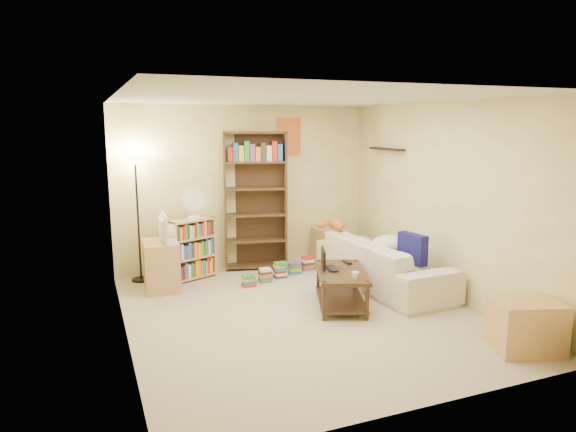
{
  "coord_description": "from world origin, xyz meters",
  "views": [
    {
      "loc": [
        -2.32,
        -5.32,
        2.22
      ],
      "look_at": [
        0.1,
        0.71,
        1.05
      ],
      "focal_mm": 32.0,
      "sensor_mm": 36.0,
      "label": 1
    }
  ],
  "objects": [
    {
      "name": "coffee_table",
      "position": [
        0.52,
        0.03,
        0.3
      ],
      "size": [
        0.9,
        1.17,
        0.46
      ],
      "rotation": [
        0.0,
        0.0,
        -0.36
      ],
      "color": "#3E2C18",
      "rests_on": "ground"
    },
    {
      "name": "mug",
      "position": [
        0.52,
        -0.32,
        0.5
      ],
      "size": [
        0.17,
        0.17,
        0.08
      ],
      "primitive_type": "imported",
      "rotation": [
        0.0,
        0.0,
        -0.58
      ],
      "color": "white",
      "rests_on": "coffee_table"
    },
    {
      "name": "tv_remote",
      "position": [
        0.75,
        0.31,
        0.47
      ],
      "size": [
        0.07,
        0.19,
        0.02
      ],
      "primitive_type": "cube",
      "rotation": [
        0.0,
        0.0,
        -0.06
      ],
      "color": "black",
      "rests_on": "coffee_table"
    },
    {
      "name": "television",
      "position": [
        -1.42,
        1.53,
        0.85
      ],
      "size": [
        0.65,
        0.15,
        0.37
      ],
      "primitive_type": "imported",
      "rotation": [
        0.0,
        0.0,
        1.52
      ],
      "color": "black",
      "rests_on": "tv_stand"
    },
    {
      "name": "book_stacks",
      "position": [
        0.28,
        1.45,
        0.1
      ],
      "size": [
        1.28,
        0.59,
        0.23
      ],
      "color": "red",
      "rests_on": "ground"
    },
    {
      "name": "room",
      "position": [
        0.0,
        0.01,
        1.62
      ],
      "size": [
        4.5,
        4.54,
        2.52
      ],
      "color": "tan",
      "rests_on": "ground"
    },
    {
      "name": "navy_pillow",
      "position": [
        1.57,
        0.07,
        0.63
      ],
      "size": [
        0.19,
        0.45,
        0.39
      ],
      "primitive_type": "cube",
      "rotation": [
        0.0,
        0.0,
        1.72
      ],
      "color": "#141357",
      "rests_on": "sofa"
    },
    {
      "name": "short_bookshelf",
      "position": [
        -0.94,
        1.87,
        0.44
      ],
      "size": [
        0.74,
        0.52,
        0.88
      ],
      "rotation": [
        0.0,
        0.0,
        0.4
      ],
      "color": "tan",
      "rests_on": "ground"
    },
    {
      "name": "tv_stand",
      "position": [
        -1.42,
        1.53,
        0.33
      ],
      "size": [
        0.48,
        0.65,
        0.67
      ],
      "primitive_type": "cube",
      "rotation": [
        0.0,
        0.0,
        -0.05
      ],
      "color": "tan",
      "rests_on": "ground"
    },
    {
      "name": "desk_fan",
      "position": [
        -0.89,
        1.83,
        1.12
      ],
      "size": [
        0.31,
        0.18,
        0.44
      ],
      "color": "white",
      "rests_on": "short_bookshelf"
    },
    {
      "name": "floor_lamp",
      "position": [
        -1.65,
        2.05,
        1.43
      ],
      "size": [
        0.3,
        0.3,
        1.79
      ],
      "color": "black",
      "rests_on": "ground"
    },
    {
      "name": "tabby_cat",
      "position": [
        1.1,
        1.4,
        0.75
      ],
      "size": [
        0.52,
        0.2,
        0.18
      ],
      "color": "#CF622B",
      "rests_on": "sofa"
    },
    {
      "name": "cream_blanket",
      "position": [
        1.6,
        0.61,
        0.57
      ],
      "size": [
        0.61,
        0.43,
        0.26
      ],
      "primitive_type": "ellipsoid",
      "color": "white",
      "rests_on": "sofa"
    },
    {
      "name": "side_table",
      "position": [
        1.33,
        1.93,
        0.28
      ],
      "size": [
        0.55,
        0.55,
        0.56
      ],
      "primitive_type": "cube",
      "rotation": [
        0.0,
        0.0,
        0.13
      ],
      "color": "tan",
      "rests_on": "ground"
    },
    {
      "name": "laptop",
      "position": [
        0.48,
        0.11,
        0.47
      ],
      "size": [
        0.34,
        0.28,
        0.02
      ],
      "primitive_type": "imported",
      "rotation": [
        0.0,
        0.0,
        1.4
      ],
      "color": "black",
      "rests_on": "coffee_table"
    },
    {
      "name": "end_cabinet",
      "position": [
        1.65,
        -1.74,
        0.26
      ],
      "size": [
        0.76,
        0.69,
        0.52
      ],
      "primitive_type": "cube",
      "rotation": [
        0.0,
        0.0,
        -0.33
      ],
      "color": "tan",
      "rests_on": "ground"
    },
    {
      "name": "sofa",
      "position": [
        1.44,
        0.55,
        0.33
      ],
      "size": [
        2.35,
        1.1,
        0.66
      ],
      "primitive_type": "imported",
      "rotation": [
        0.0,
        0.0,
        1.62
      ],
      "color": "beige",
      "rests_on": "ground"
    },
    {
      "name": "laptop_screen",
      "position": [
        0.34,
        0.16,
        0.6
      ],
      "size": [
        0.13,
        0.33,
        0.23
      ],
      "primitive_type": "cube",
      "rotation": [
        0.0,
        0.0,
        -0.36
      ],
      "color": "white",
      "rests_on": "laptop"
    },
    {
      "name": "tall_bookshelf",
      "position": [
        0.09,
        2.05,
        1.11
      ],
      "size": [
        1.0,
        0.53,
        2.11
      ],
      "rotation": [
        0.0,
        0.0,
        -0.24
      ],
      "color": "#433019",
      "rests_on": "ground"
    }
  ]
}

